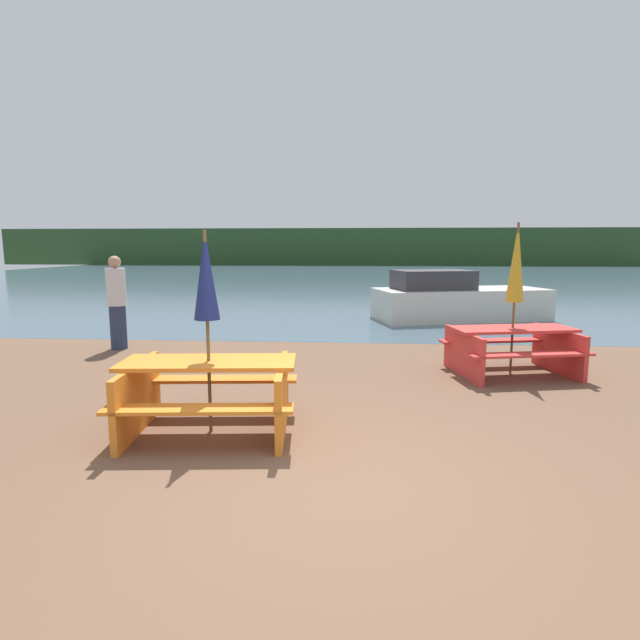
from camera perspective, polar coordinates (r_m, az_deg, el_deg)
ground_plane at (r=4.31m, az=2.06°, el=-18.87°), size 60.00×60.00×0.00m
water at (r=35.22m, az=4.01°, el=5.11°), size 60.00×50.00×0.00m
far_treeline at (r=55.17m, az=4.12°, el=8.35°), size 80.00×1.60×4.00m
picnic_table_orange at (r=5.50m, az=-12.50°, el=-7.68°), size 1.95×1.54×0.78m
picnic_table_red at (r=8.32m, az=21.06°, el=-2.74°), size 2.09×1.72×0.73m
umbrella_navy at (r=5.30m, az=-12.91°, el=4.75°), size 0.27×0.27×2.14m
umbrella_gold at (r=8.19m, az=21.53°, el=6.01°), size 0.27×0.27×2.34m
boat at (r=14.15m, az=15.28°, el=2.19°), size 4.91×2.97×1.35m
person at (r=10.40m, az=-22.20°, el=1.86°), size 0.36×0.36×1.80m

